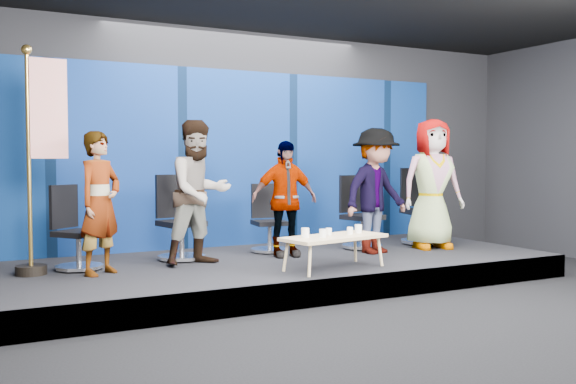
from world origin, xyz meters
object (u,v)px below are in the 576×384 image
mug_e (358,229)px  panelist_a (100,203)px  chair_b (179,232)px  mug_a (305,233)px  coffee_table (334,238)px  mug_d (350,231)px  chair_d (360,224)px  chair_e (420,219)px  chair_a (75,242)px  mug_c (329,232)px  panelist_c (284,199)px  mug_b (323,233)px  panelist_d (376,191)px  panelist_e (432,184)px  panelist_b (199,193)px  flag_stand (41,154)px  chair_c (268,229)px

mug_e → panelist_a: bearing=164.6°
chair_b → mug_a: (1.01, -1.51, 0.09)m
coffee_table → mug_e: size_ratio=13.28×
coffee_table → mug_d: size_ratio=15.96×
chair_d → mug_a: chair_d is taller
chair_e → coffee_table: chair_e is taller
chair_a → panelist_a: bearing=-102.7°
mug_a → mug_c: mug_a is taller
panelist_c → mug_b: panelist_c is taller
coffee_table → panelist_c: bearing=94.4°
panelist_d → panelist_e: panelist_e is taller
panelist_d → mug_e: size_ratio=16.76×
panelist_b → flag_stand: flag_stand is taller
panelist_c → flag_stand: size_ratio=0.60×
chair_a → chair_d: chair_d is taller
chair_b → panelist_b: bearing=-90.2°
panelist_b → coffee_table: (1.30, -1.03, -0.52)m
chair_d → panelist_e: panelist_e is taller
panelist_b → mug_e: panelist_b is taller
panelist_e → mug_b: panelist_e is taller
chair_e → panelist_e: (-0.18, -0.48, 0.55)m
chair_b → chair_c: (1.31, 0.09, -0.05)m
panelist_c → panelist_d: panelist_d is taller
chair_b → mug_e: chair_b is taller
panelist_c → panelist_e: 2.28m
chair_e → mug_e: (-1.94, -1.21, 0.06)m
panelist_c → mug_b: (-0.12, -1.20, -0.32)m
mug_c → flag_stand: 3.39m
chair_a → chair_b: chair_b is taller
chair_c → chair_b: bearing=-169.2°
chair_d → mug_c: 1.77m
panelist_b → chair_c: 1.47m
panelist_a → mug_b: bearing=-59.4°
panelist_a → chair_b: size_ratio=1.47×
flag_stand → chair_b: bearing=6.3°
panelist_a → chair_e: bearing=-31.3°
chair_b → mug_a: 1.82m
coffee_table → mug_d: mug_d is taller
mug_a → mug_c: bearing=10.4°
chair_a → panelist_c: bearing=-41.5°
panelist_a → chair_d: panelist_a is taller
panelist_d → coffee_table: (-1.17, -0.81, -0.49)m
panelist_c → panelist_e: (2.25, -0.28, 0.17)m
mug_a → coffee_table: bearing=-1.9°
mug_b → mug_c: bearing=42.3°
panelist_b → coffee_table: size_ratio=1.30×
panelist_a → panelist_d: 3.67m
mug_c → mug_d: 0.28m
mug_c → chair_b: bearing=133.3°
panelist_b → flag_stand: size_ratio=0.69×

